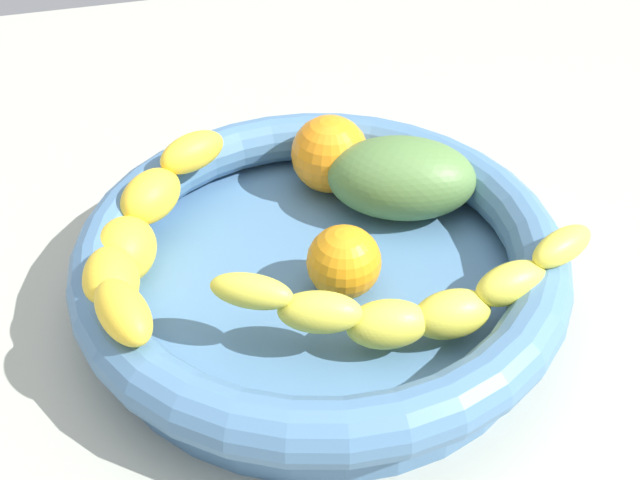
{
  "coord_description": "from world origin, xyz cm",
  "views": [
    {
      "loc": [
        37.84,
        -11.15,
        40.9
      ],
      "look_at": [
        0.0,
        0.0,
        8.15
      ],
      "focal_mm": 41.5,
      "sensor_mm": 36.0,
      "label": 1
    }
  ],
  "objects_px": {
    "banana_draped_left": "(138,236)",
    "orange_front": "(330,154)",
    "fruit_bowl": "(320,261)",
    "mango_green": "(401,178)",
    "orange_mid_left": "(344,262)",
    "banana_draped_right": "(417,301)"
  },
  "relations": [
    {
      "from": "orange_front",
      "to": "banana_draped_left",
      "type": "bearing_deg",
      "value": -67.18
    },
    {
      "from": "orange_mid_left",
      "to": "banana_draped_left",
      "type": "bearing_deg",
      "value": -112.78
    },
    {
      "from": "banana_draped_left",
      "to": "orange_front",
      "type": "distance_m",
      "value": 0.17
    },
    {
      "from": "fruit_bowl",
      "to": "orange_mid_left",
      "type": "relative_size",
      "value": 6.71
    },
    {
      "from": "banana_draped_left",
      "to": "orange_mid_left",
      "type": "distance_m",
      "value": 0.14
    },
    {
      "from": "fruit_bowl",
      "to": "orange_front",
      "type": "distance_m",
      "value": 0.11
    },
    {
      "from": "banana_draped_left",
      "to": "orange_front",
      "type": "xyz_separation_m",
      "value": [
        -0.07,
        0.16,
        -0.0
      ]
    },
    {
      "from": "fruit_bowl",
      "to": "banana_draped_left",
      "type": "height_order",
      "value": "banana_draped_left"
    },
    {
      "from": "banana_draped_right",
      "to": "orange_mid_left",
      "type": "distance_m",
      "value": 0.06
    },
    {
      "from": "fruit_bowl",
      "to": "mango_green",
      "type": "distance_m",
      "value": 0.1
    },
    {
      "from": "fruit_bowl",
      "to": "banana_draped_left",
      "type": "xyz_separation_m",
      "value": [
        -0.03,
        -0.12,
        0.02
      ]
    },
    {
      "from": "banana_draped_right",
      "to": "banana_draped_left",
      "type": "bearing_deg",
      "value": -124.13
    },
    {
      "from": "banana_draped_left",
      "to": "fruit_bowl",
      "type": "bearing_deg",
      "value": 74.68
    },
    {
      "from": "banana_draped_left",
      "to": "banana_draped_right",
      "type": "xyz_separation_m",
      "value": [
        0.11,
        0.16,
        -0.0
      ]
    },
    {
      "from": "banana_draped_right",
      "to": "mango_green",
      "type": "distance_m",
      "value": 0.14
    },
    {
      "from": "banana_draped_left",
      "to": "orange_front",
      "type": "bearing_deg",
      "value": 112.82
    },
    {
      "from": "orange_mid_left",
      "to": "orange_front",
      "type": "bearing_deg",
      "value": 167.37
    },
    {
      "from": "orange_mid_left",
      "to": "mango_green",
      "type": "bearing_deg",
      "value": 136.8
    },
    {
      "from": "banana_draped_right",
      "to": "fruit_bowl",
      "type": "bearing_deg",
      "value": -151.81
    },
    {
      "from": "fruit_bowl",
      "to": "mango_green",
      "type": "relative_size",
      "value": 3.02
    },
    {
      "from": "orange_mid_left",
      "to": "fruit_bowl",
      "type": "bearing_deg",
      "value": -154.75
    },
    {
      "from": "banana_draped_left",
      "to": "banana_draped_right",
      "type": "bearing_deg",
      "value": 55.87
    }
  ]
}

